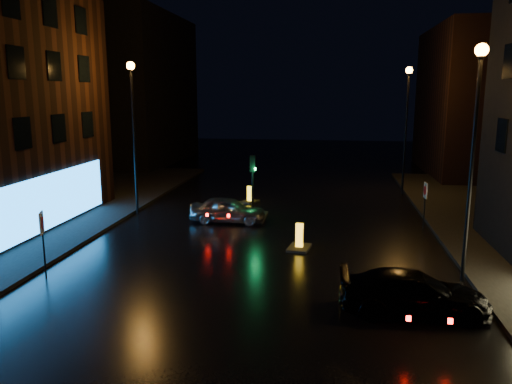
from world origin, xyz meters
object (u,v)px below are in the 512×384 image
at_px(road_sign_right, 425,194).
at_px(road_sign_left, 42,229).
at_px(dark_sedan, 414,293).
at_px(bollard_far, 250,199).
at_px(bollard_near, 299,243).
at_px(silver_hatchback, 228,210).
at_px(traffic_signal, 253,209).

bearing_deg(road_sign_right, road_sign_left, 27.16).
height_order(dark_sedan, road_sign_right, road_sign_right).
distance_m(dark_sedan, bollard_far, 16.81).
distance_m(bollard_near, road_sign_right, 7.47).
bearing_deg(silver_hatchback, bollard_near, -135.29).
bearing_deg(bollard_far, road_sign_right, -3.05).
distance_m(traffic_signal, bollard_far, 3.98).
xyz_separation_m(bollard_far, road_sign_left, (-5.49, -13.74, 1.63)).
relative_size(silver_hatchback, road_sign_right, 1.67).
height_order(silver_hatchback, bollard_near, silver_hatchback).
height_order(traffic_signal, road_sign_right, traffic_signal).
xyz_separation_m(traffic_signal, bollard_far, (-0.80, 3.89, -0.28)).
bearing_deg(dark_sedan, road_sign_right, -12.43).
height_order(silver_hatchback, road_sign_left, road_sign_left).
height_order(road_sign_left, road_sign_right, road_sign_left).
distance_m(road_sign_left, road_sign_right, 17.58).
bearing_deg(dark_sedan, bollard_near, 32.17).
distance_m(silver_hatchback, bollard_far, 4.98).
relative_size(bollard_near, road_sign_right, 0.61).
bearing_deg(bollard_near, silver_hatchback, 143.88).
bearing_deg(traffic_signal, dark_sedan, -58.64).
xyz_separation_m(silver_hatchback, bollard_near, (4.04, -4.08, -0.42)).
bearing_deg(road_sign_right, dark_sedan, 75.10).
relative_size(dark_sedan, road_sign_right, 1.94).
height_order(traffic_signal, road_sign_left, traffic_signal).
xyz_separation_m(dark_sedan, road_sign_left, (-13.06, 1.26, 1.19)).
xyz_separation_m(bollard_near, road_sign_left, (-9.16, -4.72, 1.60)).
height_order(bollard_near, road_sign_left, road_sign_left).
distance_m(traffic_signal, bollard_near, 5.88).
bearing_deg(silver_hatchback, traffic_signal, -48.00).
relative_size(traffic_signal, silver_hatchback, 0.87).
relative_size(silver_hatchback, dark_sedan, 0.86).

